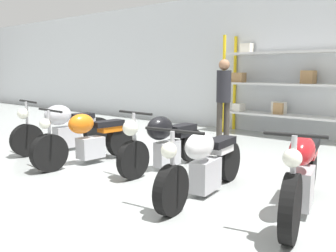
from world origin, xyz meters
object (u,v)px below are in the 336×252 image
Objects in this scene: motorcycle_white at (204,163)px; motorcycle_red at (302,174)px; shelving_rack at (281,85)px; motorcycle_silver at (63,128)px; motorcycle_orange at (88,139)px; person_browsing at (224,93)px; motorcycle_black at (164,141)px.

motorcycle_red is (1.18, 0.17, 0.03)m from motorcycle_white.
shelving_rack is 1.49× the size of motorcycle_silver.
shelving_rack is 4.90m from motorcycle_orange.
motorcycle_silver is 1.00× the size of motorcycle_white.
motorcycle_red is 4.33m from person_browsing.
motorcycle_silver is at bearing -106.63° from motorcycle_red.
person_browsing reaches higher than motorcycle_orange.
person_browsing reaches higher than motorcycle_silver.
motorcycle_silver is at bearing 85.96° from person_browsing.
person_browsing is at bearing 154.48° from motorcycle_silver.
motorcycle_orange is 0.95× the size of motorcycle_red.
motorcycle_white is 0.98× the size of motorcycle_red.
shelving_rack reaches higher than motorcycle_orange.
shelving_rack reaches higher than motorcycle_red.
person_browsing is at bearing -159.19° from motorcycle_white.
motorcycle_orange reaches higher than motorcycle_white.
motorcycle_white is at bearing 92.14° from motorcycle_orange.
motorcycle_silver is 4.83m from motorcycle_red.
shelving_rack reaches higher than motorcycle_white.
motorcycle_orange is at bearing 107.18° from person_browsing.
motorcycle_red reaches higher than motorcycle_white.
motorcycle_red is at bearing 94.73° from motorcycle_silver.
shelving_rack is at bearing 179.31° from motorcycle_black.
motorcycle_silver is (-2.55, -4.32, -0.78)m from shelving_rack.
person_browsing reaches higher than motorcycle_white.
motorcycle_black is at bearing 131.38° from person_browsing.
motorcycle_orange is at bearing -106.20° from shelving_rack.
motorcycle_orange is 2.45m from motorcycle_white.
motorcycle_orange is 1.36m from motorcycle_black.
person_browsing is (-1.78, 3.28, 0.66)m from motorcycle_white.
motorcycle_white is 1.16× the size of person_browsing.
person_browsing is (-0.59, 2.68, 0.61)m from motorcycle_black.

